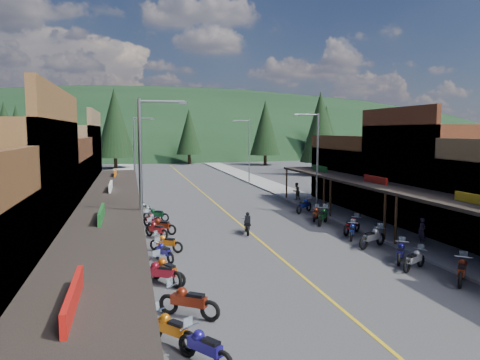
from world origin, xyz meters
TOP-DOWN VIEW (x-y plane):
  - ground at (0.00, 0.00)m, footprint 220.00×220.00m
  - centerline at (0.00, 20.00)m, footprint 0.15×90.00m
  - sidewalk_west at (-8.70, 20.00)m, footprint 3.40×94.00m
  - sidewalk_east at (8.70, 20.00)m, footprint 3.40×94.00m
  - shop_west_2 at (-13.75, 1.70)m, footprint 10.90×9.00m
  - shop_west_3 at (-13.78, 11.30)m, footprint 10.90×10.20m
  - shop_east_2 at (13.78, 1.70)m, footprint 10.90×9.00m
  - shop_east_3 at (13.75, 11.30)m, footprint 10.90×10.20m
  - streetlight_0 at (-6.95, -6.00)m, footprint 2.16×0.18m
  - streetlight_1 at (-6.95, 22.00)m, footprint 2.16×0.18m
  - streetlight_2 at (6.95, 8.00)m, footprint 2.16×0.18m
  - streetlight_3 at (6.95, 30.00)m, footprint 2.16×0.18m
  - ridge_hill at (0.00, 135.00)m, footprint 310.00×140.00m
  - pine_1 at (-24.00, 70.00)m, footprint 5.88×5.88m
  - pine_2 at (-10.00, 58.00)m, footprint 6.72×6.72m
  - pine_3 at (4.00, 66.00)m, footprint 5.04×5.04m
  - pine_4 at (18.00, 60.00)m, footprint 5.88×5.88m
  - pine_5 at (34.00, 72.00)m, footprint 6.72×6.72m
  - pine_6 at (46.00, 64.00)m, footprint 5.04×5.04m
  - pine_7 at (-32.00, 76.00)m, footprint 5.88×5.88m
  - pine_8 at (-22.00, 40.00)m, footprint 4.48×4.48m
  - pine_9 at (24.00, 45.00)m, footprint 4.93×4.93m
  - pine_10 at (-18.00, 50.00)m, footprint 5.38×5.38m
  - pine_11 at (20.00, 38.00)m, footprint 5.82×5.82m
  - bike_west_1 at (-5.62, -14.51)m, footprint 1.77×2.11m
  - bike_west_2 at (-6.44, -13.08)m, footprint 1.89×2.06m
  - bike_west_3 at (-5.63, -11.04)m, footprint 2.35×1.97m
  - bike_west_4 at (-6.38, -7.38)m, footprint 2.29×1.78m
  - bike_west_5 at (-6.14, -7.07)m, footprint 1.75×2.39m
  - bike_west_6 at (-5.99, -3.47)m, footprint 1.39×2.00m
  - bike_west_7 at (-5.72, -1.68)m, footprint 2.00×1.61m
  - bike_west_8 at (-6.05, 1.81)m, footprint 1.75×2.07m
  - bike_west_9 at (-5.68, 2.89)m, footprint 2.13×1.83m
  - bike_west_10 at (-6.08, 4.97)m, footprint 1.79×2.10m
  - bike_west_11 at (-5.79, 7.23)m, footprint 2.08×1.57m
  - bike_west_12 at (-6.48, 10.21)m, footprint 1.57×1.98m
  - bike_east_3 at (6.38, -9.97)m, footprint 2.01×2.10m
  - bike_east_4 at (5.53, -7.75)m, footprint 2.01×1.53m
  - bike_east_5 at (5.62, -6.46)m, footprint 1.77×2.02m
  - bike_east_6 at (5.76, -3.37)m, footprint 2.36×1.66m
  - bike_east_7 at (5.62, -1.20)m, footprint 1.53×1.99m
  - bike_east_8 at (6.25, 0.13)m, footprint 2.14×1.88m
  - bike_east_9 at (5.66, 3.41)m, footprint 2.01×2.32m
  - bike_east_10 at (5.74, 4.90)m, footprint 1.56×2.01m
  - bike_east_11 at (6.11, 8.23)m, footprint 2.27×2.12m
  - rider_on_bike at (-0.30, 1.72)m, footprint 0.91×1.99m
  - pedestrian_east_a at (8.35, -4.21)m, footprint 0.41×0.60m
  - pedestrian_east_b at (7.64, 14.27)m, footprint 0.91×0.75m

SIDE VIEW (x-z plane):
  - ground at x=0.00m, z-range 0.00..0.00m
  - ridge_hill at x=0.00m, z-range -30.00..30.00m
  - centerline at x=0.00m, z-range 0.00..0.01m
  - sidewalk_west at x=-8.70m, z-range 0.00..0.15m
  - sidewalk_east at x=8.70m, z-range 0.00..0.15m
  - bike_west_6 at x=-5.99m, z-range 0.00..1.09m
  - bike_west_12 at x=-6.48m, z-range 0.00..1.10m
  - bike_east_7 at x=5.62m, z-range 0.00..1.10m
  - bike_east_4 at x=5.53m, z-range 0.00..1.11m
  - bike_east_10 at x=5.74m, z-range 0.00..1.11m
  - bike_west_7 at x=-5.72m, z-range 0.00..1.12m
  - bike_west_11 at x=-5.79m, z-range 0.00..1.15m
  - bike_east_5 at x=5.62m, z-range 0.00..1.16m
  - bike_west_8 at x=-6.05m, z-range 0.00..1.17m
  - rider_on_bike at x=-0.30m, z-range -0.15..1.32m
  - bike_west_10 at x=-6.08m, z-range 0.00..1.19m
  - bike_west_1 at x=-5.62m, z-range 0.00..1.19m
  - bike_west_2 at x=-6.44m, z-range 0.00..1.20m
  - bike_west_9 at x=-5.68m, z-range 0.00..1.21m
  - bike_east_8 at x=6.25m, z-range 0.00..1.23m
  - bike_east_3 at x=6.38m, z-range 0.00..1.25m
  - bike_west_4 at x=-6.38m, z-range 0.00..1.27m
  - bike_east_6 at x=5.76m, z-range 0.00..1.29m
  - bike_west_5 at x=-6.14m, z-range 0.00..1.31m
  - bike_east_9 at x=5.66m, z-range 0.00..1.33m
  - bike_west_3 at x=-5.63m, z-range 0.00..1.33m
  - bike_east_11 at x=6.11m, z-range 0.00..1.33m
  - pedestrian_east_a at x=8.35m, z-range 0.15..1.77m
  - pedestrian_east_b at x=7.64m, z-range 0.15..1.77m
  - shop_east_3 at x=13.75m, z-range -0.57..5.63m
  - shop_west_2 at x=-13.75m, z-range -0.57..5.63m
  - shop_east_2 at x=13.78m, z-range -0.58..7.62m
  - shop_west_3 at x=-13.78m, z-range -0.58..7.62m
  - streetlight_0 at x=-6.95m, z-range 0.46..8.46m
  - streetlight_1 at x=-6.95m, z-range 0.46..8.46m
  - streetlight_2 at x=6.95m, z-range 0.46..8.46m
  - streetlight_3 at x=6.95m, z-range 0.46..8.46m
  - pine_8 at x=-22.00m, z-range 0.98..10.98m
  - pine_9 at x=24.00m, z-range 0.98..11.78m
  - pine_3 at x=4.00m, z-range 0.98..11.98m
  - pine_6 at x=46.00m, z-range 0.98..11.98m
  - pine_10 at x=-18.00m, z-range 0.98..12.58m
  - pine_11 at x=20.00m, z-range 0.99..13.39m
  - pine_1 at x=-24.00m, z-range 0.99..13.49m
  - pine_4 at x=18.00m, z-range 0.99..13.49m
  - pine_7 at x=-32.00m, z-range 0.99..13.49m
  - pine_2 at x=-10.00m, z-range 0.99..14.99m
  - pine_5 at x=34.00m, z-range 0.99..14.99m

